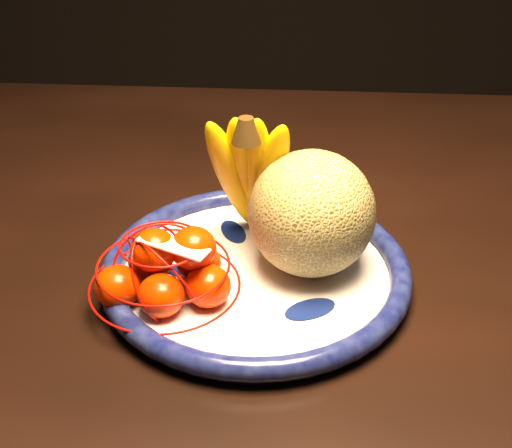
{
  "coord_description": "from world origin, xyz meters",
  "views": [
    {
      "loc": [
        -0.07,
        -0.86,
        1.25
      ],
      "look_at": [
        -0.08,
        -0.2,
        0.84
      ],
      "focal_mm": 50.0,
      "sensor_mm": 36.0,
      "label": 1
    }
  ],
  "objects_px": {
    "dining_table": "(289,278)",
    "mandarin_bag": "(168,271)",
    "fruit_bowl": "(256,271)",
    "banana_bunch": "(250,169)",
    "cantaloupe": "(311,213)"
  },
  "relations": [
    {
      "from": "cantaloupe",
      "to": "banana_bunch",
      "type": "distance_m",
      "value": 0.09
    },
    {
      "from": "fruit_bowl",
      "to": "banana_bunch",
      "type": "bearing_deg",
      "value": 96.38
    },
    {
      "from": "dining_table",
      "to": "fruit_bowl",
      "type": "xyz_separation_m",
      "value": [
        -0.04,
        -0.12,
        0.1
      ]
    },
    {
      "from": "dining_table",
      "to": "banana_bunch",
      "type": "height_order",
      "value": "banana_bunch"
    },
    {
      "from": "dining_table",
      "to": "mandarin_bag",
      "type": "relative_size",
      "value": 8.91
    },
    {
      "from": "dining_table",
      "to": "mandarin_bag",
      "type": "distance_m",
      "value": 0.25
    },
    {
      "from": "dining_table",
      "to": "fruit_bowl",
      "type": "height_order",
      "value": "fruit_bowl"
    },
    {
      "from": "dining_table",
      "to": "cantaloupe",
      "type": "distance_m",
      "value": 0.2
    },
    {
      "from": "dining_table",
      "to": "cantaloupe",
      "type": "xyz_separation_m",
      "value": [
        0.02,
        -0.11,
        0.17
      ]
    },
    {
      "from": "fruit_bowl",
      "to": "mandarin_bag",
      "type": "distance_m",
      "value": 0.11
    },
    {
      "from": "fruit_bowl",
      "to": "banana_bunch",
      "type": "relative_size",
      "value": 1.86
    },
    {
      "from": "banana_bunch",
      "to": "mandarin_bag",
      "type": "height_order",
      "value": "banana_bunch"
    },
    {
      "from": "dining_table",
      "to": "fruit_bowl",
      "type": "bearing_deg",
      "value": -106.77
    },
    {
      "from": "dining_table",
      "to": "banana_bunch",
      "type": "xyz_separation_m",
      "value": [
        -0.05,
        -0.05,
        0.19
      ]
    },
    {
      "from": "dining_table",
      "to": "mandarin_bag",
      "type": "height_order",
      "value": "mandarin_bag"
    }
  ]
}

